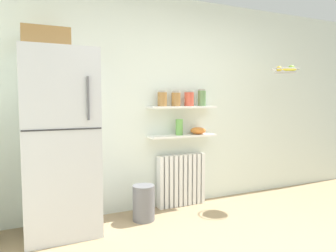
{
  "coord_description": "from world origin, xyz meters",
  "views": [
    {
      "loc": [
        -1.73,
        -1.58,
        1.33
      ],
      "look_at": [
        -0.24,
        1.6,
        1.05
      ],
      "focal_mm": 33.78,
      "sensor_mm": 36.0,
      "label": 1
    }
  ],
  "objects_px": {
    "storage_jar_3": "(202,98)",
    "hanging_fruit_basket": "(286,70)",
    "storage_jar_0": "(162,99)",
    "storage_jar_1": "(176,99)",
    "radiator": "(181,180)",
    "storage_jar_2": "(189,99)",
    "shelf_bowl": "(198,131)",
    "trash_bin": "(144,203)",
    "refrigerator": "(59,139)",
    "vase": "(179,127)"
  },
  "relations": [
    {
      "from": "trash_bin",
      "to": "refrigerator",
      "type": "bearing_deg",
      "value": 177.01
    },
    {
      "from": "refrigerator",
      "to": "hanging_fruit_basket",
      "type": "relative_size",
      "value": 5.81
    },
    {
      "from": "refrigerator",
      "to": "storage_jar_3",
      "type": "bearing_deg",
      "value": 6.51
    },
    {
      "from": "storage_jar_0",
      "to": "trash_bin",
      "type": "height_order",
      "value": "storage_jar_0"
    },
    {
      "from": "radiator",
      "to": "storage_jar_2",
      "type": "distance_m",
      "value": 1.04
    },
    {
      "from": "refrigerator",
      "to": "shelf_bowl",
      "type": "xyz_separation_m",
      "value": [
        1.71,
        0.2,
        -0.0
      ]
    },
    {
      "from": "radiator",
      "to": "storage_jar_0",
      "type": "relative_size",
      "value": 3.49
    },
    {
      "from": "storage_jar_2",
      "to": "trash_bin",
      "type": "distance_m",
      "value": 1.38
    },
    {
      "from": "shelf_bowl",
      "to": "vase",
      "type": "bearing_deg",
      "value": 180.0
    },
    {
      "from": "storage_jar_1",
      "to": "shelf_bowl",
      "type": "xyz_separation_m",
      "value": [
        0.32,
        0.0,
        -0.41
      ]
    },
    {
      "from": "storage_jar_0",
      "to": "trash_bin",
      "type": "relative_size",
      "value": 0.47
    },
    {
      "from": "vase",
      "to": "trash_bin",
      "type": "bearing_deg",
      "value": -156.57
    },
    {
      "from": "radiator",
      "to": "storage_jar_0",
      "type": "bearing_deg",
      "value": -173.79
    },
    {
      "from": "storage_jar_3",
      "to": "hanging_fruit_basket",
      "type": "height_order",
      "value": "hanging_fruit_basket"
    },
    {
      "from": "radiator",
      "to": "storage_jar_3",
      "type": "height_order",
      "value": "storage_jar_3"
    },
    {
      "from": "storage_jar_1",
      "to": "storage_jar_3",
      "type": "xyz_separation_m",
      "value": [
        0.37,
        0.0,
        0.01
      ]
    },
    {
      "from": "storage_jar_0",
      "to": "hanging_fruit_basket",
      "type": "distance_m",
      "value": 1.67
    },
    {
      "from": "radiator",
      "to": "storage_jar_1",
      "type": "distance_m",
      "value": 1.03
    },
    {
      "from": "refrigerator",
      "to": "trash_bin",
      "type": "xyz_separation_m",
      "value": [
        0.87,
        -0.05,
        -0.76
      ]
    },
    {
      "from": "vase",
      "to": "refrigerator",
      "type": "bearing_deg",
      "value": -172.05
    },
    {
      "from": "storage_jar_0",
      "to": "vase",
      "type": "bearing_deg",
      "value": 0.0
    },
    {
      "from": "shelf_bowl",
      "to": "storage_jar_3",
      "type": "bearing_deg",
      "value": 0.0
    },
    {
      "from": "storage_jar_0",
      "to": "shelf_bowl",
      "type": "xyz_separation_m",
      "value": [
        0.5,
        0.0,
        -0.41
      ]
    },
    {
      "from": "storage_jar_1",
      "to": "vase",
      "type": "height_order",
      "value": "storage_jar_1"
    },
    {
      "from": "storage_jar_0",
      "to": "vase",
      "type": "relative_size",
      "value": 0.94
    },
    {
      "from": "storage_jar_2",
      "to": "trash_bin",
      "type": "bearing_deg",
      "value": -160.75
    },
    {
      "from": "radiator",
      "to": "storage_jar_2",
      "type": "xyz_separation_m",
      "value": [
        0.09,
        -0.03,
        1.03
      ]
    },
    {
      "from": "trash_bin",
      "to": "hanging_fruit_basket",
      "type": "bearing_deg",
      "value": -4.29
    },
    {
      "from": "vase",
      "to": "shelf_bowl",
      "type": "height_order",
      "value": "vase"
    },
    {
      "from": "storage_jar_1",
      "to": "trash_bin",
      "type": "height_order",
      "value": "storage_jar_1"
    },
    {
      "from": "storage_jar_3",
      "to": "shelf_bowl",
      "type": "xyz_separation_m",
      "value": [
        -0.05,
        -0.0,
        -0.42
      ]
    },
    {
      "from": "shelf_bowl",
      "to": "trash_bin",
      "type": "xyz_separation_m",
      "value": [
        -0.84,
        -0.25,
        -0.75
      ]
    },
    {
      "from": "storage_jar_1",
      "to": "storage_jar_2",
      "type": "bearing_deg",
      "value": -0.0
    },
    {
      "from": "storage_jar_3",
      "to": "trash_bin",
      "type": "height_order",
      "value": "storage_jar_3"
    },
    {
      "from": "storage_jar_1",
      "to": "storage_jar_3",
      "type": "height_order",
      "value": "storage_jar_3"
    },
    {
      "from": "storage_jar_1",
      "to": "shelf_bowl",
      "type": "distance_m",
      "value": 0.51
    },
    {
      "from": "storage_jar_0",
      "to": "hanging_fruit_basket",
      "type": "relative_size",
      "value": 0.54
    },
    {
      "from": "storage_jar_0",
      "to": "storage_jar_1",
      "type": "bearing_deg",
      "value": -0.0
    },
    {
      "from": "storage_jar_0",
      "to": "storage_jar_2",
      "type": "distance_m",
      "value": 0.37
    },
    {
      "from": "vase",
      "to": "hanging_fruit_basket",
      "type": "bearing_deg",
      "value": -16.18
    },
    {
      "from": "storage_jar_3",
      "to": "shelf_bowl",
      "type": "relative_size",
      "value": 1.09
    },
    {
      "from": "shelf_bowl",
      "to": "trash_bin",
      "type": "distance_m",
      "value": 1.15
    },
    {
      "from": "radiator",
      "to": "storage_jar_2",
      "type": "relative_size",
      "value": 3.41
    },
    {
      "from": "storage_jar_0",
      "to": "storage_jar_3",
      "type": "bearing_deg",
      "value": 0.0
    },
    {
      "from": "refrigerator",
      "to": "hanging_fruit_basket",
      "type": "height_order",
      "value": "refrigerator"
    },
    {
      "from": "storage_jar_1",
      "to": "vase",
      "type": "distance_m",
      "value": 0.35
    },
    {
      "from": "storage_jar_0",
      "to": "storage_jar_1",
      "type": "xyz_separation_m",
      "value": [
        0.18,
        -0.0,
        -0.0
      ]
    },
    {
      "from": "storage_jar_3",
      "to": "radiator",
      "type": "bearing_deg",
      "value": 173.79
    },
    {
      "from": "storage_jar_2",
      "to": "storage_jar_3",
      "type": "bearing_deg",
      "value": 0.0
    },
    {
      "from": "vase",
      "to": "shelf_bowl",
      "type": "distance_m",
      "value": 0.28
    }
  ]
}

